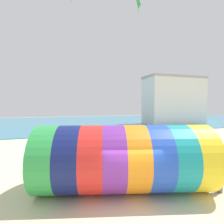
% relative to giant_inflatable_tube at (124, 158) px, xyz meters
% --- Properties ---
extents(ground_plane, '(120.00, 120.00, 0.00)m').
position_rel_giant_inflatable_tube_xyz_m(ground_plane, '(-0.21, -1.11, -1.70)').
color(ground_plane, beige).
extents(sea, '(120.00, 40.00, 0.10)m').
position_rel_giant_inflatable_tube_xyz_m(sea, '(-0.21, 36.64, -1.65)').
color(sea, teal).
rests_on(sea, ground).
extents(giant_inflatable_tube, '(9.26, 5.48, 3.39)m').
position_rel_giant_inflatable_tube_xyz_m(giant_inflatable_tube, '(0.00, 0.00, 0.00)').
color(giant_inflatable_tube, green).
rests_on(giant_inflatable_tube, ground).
extents(kite_handler, '(0.24, 0.37, 1.73)m').
position_rel_giant_inflatable_tube_xyz_m(kite_handler, '(4.57, -1.66, -0.81)').
color(kite_handler, '#726651').
rests_on(kite_handler, ground).
extents(kite_green_diamond, '(0.51, 1.02, 2.41)m').
position_rel_giant_inflatable_tube_xyz_m(kite_green_diamond, '(8.52, 16.01, 18.09)').
color(kite_green_diamond, green).
extents(bystander_near_water, '(0.39, 0.42, 1.72)m').
position_rel_giant_inflatable_tube_xyz_m(bystander_near_water, '(2.16, 11.42, -0.82)').
color(bystander_near_water, '#726651').
rests_on(bystander_near_water, ground).
extents(bystander_mid_beach, '(0.32, 0.41, 1.67)m').
position_rel_giant_inflatable_tube_xyz_m(bystander_mid_beach, '(8.21, 11.56, -0.84)').
color(bystander_mid_beach, '#383D56').
rests_on(bystander_mid_beach, ground).
extents(promenade_building, '(13.86, 5.86, 10.84)m').
position_rel_giant_inflatable_tube_xyz_m(promenade_building, '(22.40, 25.76, 3.73)').
color(promenade_building, silver).
rests_on(promenade_building, ground).
extents(beach_flag, '(0.47, 0.36, 2.68)m').
position_rel_giant_inflatable_tube_xyz_m(beach_flag, '(5.95, 1.93, 0.68)').
color(beach_flag, silver).
rests_on(beach_flag, ground).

